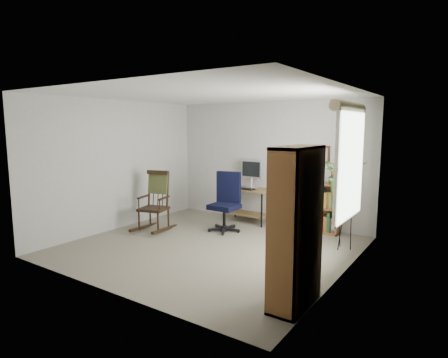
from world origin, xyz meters
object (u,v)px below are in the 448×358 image
Objects in this scene: desk at (248,205)px; office_chair at (224,202)px; low_bookshelf at (316,207)px; tall_bookshelf at (296,228)px; rocking_chair at (153,201)px.

desk is 0.86× the size of office_chair.
tall_bookshelf is at bearing -73.98° from low_bookshelf.
rocking_chair is 3.60m from tall_bookshelf.
low_bookshelf is at bearing 106.02° from tall_bookshelf.
desk is 0.86m from office_chair.
rocking_chair is (-1.12, -0.68, 0.01)m from office_chair.
office_chair is 1.69m from low_bookshelf.
low_bookshelf is (1.38, 0.12, 0.11)m from desk.
tall_bookshelf is (2.22, -2.79, 0.52)m from desk.
desk is at bearing 128.46° from tall_bookshelf.
rocking_chair reaches higher than desk.
rocking_chair is at bearing -147.00° from low_bookshelf.
rocking_chair is at bearing -126.78° from desk.
rocking_chair is 3.00m from low_bookshelf.
desk is 1.90m from rocking_chair.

